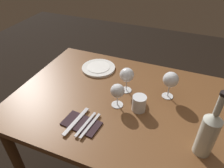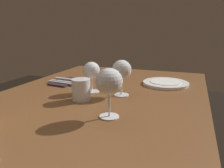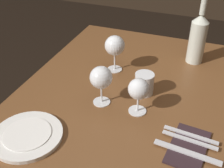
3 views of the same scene
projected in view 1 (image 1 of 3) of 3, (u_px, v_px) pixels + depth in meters
name	position (u px, v px, depth m)	size (l,w,h in m)	color
dining_table	(125.00, 112.00, 1.27)	(1.30, 0.90, 0.74)	brown
wine_glass_left	(118.00, 91.00, 1.12)	(0.08, 0.08, 0.14)	white
wine_glass_right	(171.00, 80.00, 1.17)	(0.09, 0.09, 0.17)	white
wine_glass_centre	(127.00, 75.00, 1.22)	(0.08, 0.08, 0.16)	white
wine_bottle	(208.00, 133.00, 0.87)	(0.08, 0.08, 0.34)	silver
water_tumbler	(139.00, 104.00, 1.13)	(0.08, 0.08, 0.09)	white
dinner_plate	(99.00, 68.00, 1.48)	(0.23, 0.23, 0.02)	white
folded_napkin	(81.00, 123.00, 1.07)	(0.20, 0.13, 0.01)	#2D1E23
fork_inner	(86.00, 124.00, 1.05)	(0.03, 0.18, 0.00)	silver
fork_outer	(90.00, 125.00, 1.05)	(0.03, 0.18, 0.00)	silver
table_knife	(76.00, 121.00, 1.07)	(0.04, 0.21, 0.00)	silver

